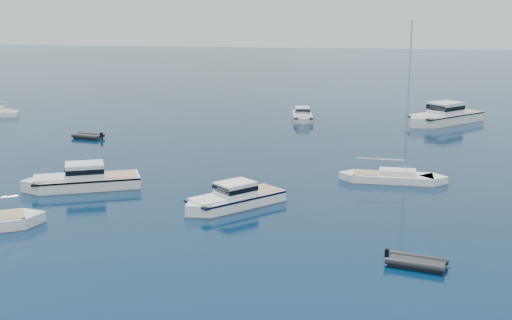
{
  "coord_description": "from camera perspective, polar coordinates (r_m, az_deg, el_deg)",
  "views": [
    {
      "loc": [
        3.55,
        -25.83,
        13.78
      ],
      "look_at": [
        -5.1,
        24.1,
        2.2
      ],
      "focal_mm": 47.68,
      "sensor_mm": 36.0,
      "label": 1
    }
  ],
  "objects": [
    {
      "name": "tender_grey_far",
      "position": [
        74.13,
        -13.9,
        1.78
      ],
      "size": [
        3.64,
        2.49,
        0.95
      ],
      "primitive_type": null,
      "rotation": [
        0.0,
        0.0,
        1.37
      ],
      "color": "black",
      "rests_on": "ground"
    },
    {
      "name": "motor_cruiser_horizon",
      "position": [
        83.84,
        3.91,
        3.38
      ],
      "size": [
        3.5,
        7.88,
        2.0
      ],
      "primitive_type": null,
      "rotation": [
        0.0,
        0.0,
        3.3
      ],
      "color": "silver",
      "rests_on": "ground"
    },
    {
      "name": "tender_grey_near",
      "position": [
        38.13,
        13.33,
        -8.68
      ],
      "size": [
        3.68,
        2.64,
        0.95
      ],
      "primitive_type": null,
      "rotation": [
        0.0,
        0.0,
        4.45
      ],
      "color": "black",
      "rests_on": "ground"
    },
    {
      "name": "motor_cruiser_left",
      "position": [
        47.77,
        -1.9,
        -3.9
      ],
      "size": [
        7.49,
        8.02,
        2.21
      ],
      "primitive_type": null,
      "rotation": [
        0.0,
        0.0,
        2.42
      ],
      "color": "white",
      "rests_on": "ground"
    },
    {
      "name": "sailboat_centre",
      "position": [
        55.48,
        11.38,
        -1.77
      ],
      "size": [
        9.01,
        2.48,
        13.19
      ],
      "primitive_type": null,
      "rotation": [
        0.0,
        0.0,
        4.7
      ],
      "color": "white",
      "rests_on": "ground"
    },
    {
      "name": "motor_cruiser_centre",
      "position": [
        54.09,
        -14.3,
        -2.29
      ],
      "size": [
        9.89,
        6.64,
        2.5
      ],
      "primitive_type": null,
      "rotation": [
        0.0,
        0.0,
        2.0
      ],
      "color": "silver",
      "rests_on": "ground"
    },
    {
      "name": "tender_yellow",
      "position": [
        54.5,
        -12.44,
        -2.08
      ],
      "size": [
        3.61,
        3.85,
        0.95
      ],
      "primitive_type": null,
      "rotation": [
        0.0,
        0.0,
        0.67
      ],
      "color": "yellow",
      "rests_on": "ground"
    },
    {
      "name": "motor_cruiser_distant",
      "position": [
        84.35,
        15.44,
        3.0
      ],
      "size": [
        10.99,
        11.39,
        3.18
      ],
      "primitive_type": null,
      "rotation": [
        0.0,
        0.0,
        2.39
      ],
      "color": "silver",
      "rests_on": "ground"
    }
  ]
}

